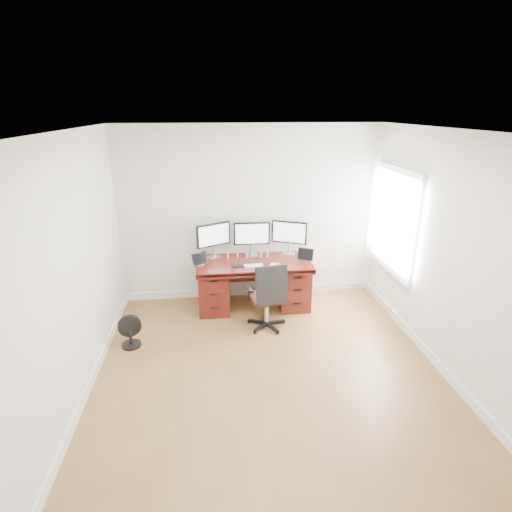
{
  "coord_description": "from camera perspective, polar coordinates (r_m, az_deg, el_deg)",
  "views": [
    {
      "loc": [
        -0.59,
        -3.7,
        2.9
      ],
      "look_at": [
        0.0,
        1.5,
        0.95
      ],
      "focal_mm": 28.0,
      "sensor_mm": 36.0,
      "label": 1
    }
  ],
  "objects": [
    {
      "name": "ground",
      "position": [
        4.74,
        2.15,
        -17.3
      ],
      "size": [
        4.5,
        4.5,
        0.0
      ],
      "primitive_type": "plane",
      "color": "brown",
      "rests_on": "ground"
    },
    {
      "name": "office_chair",
      "position": [
        5.54,
        1.67,
        -7.31
      ],
      "size": [
        0.6,
        0.6,
        0.98
      ],
      "rotation": [
        0.0,
        0.0,
        0.17
      ],
      "color": "black",
      "rests_on": "ground"
    },
    {
      "name": "desk",
      "position": [
        6.1,
        -0.35,
        -3.75
      ],
      "size": [
        1.7,
        0.8,
        0.75
      ],
      "color": "#48130E",
      "rests_on": "ground"
    },
    {
      "name": "figurine_blue",
      "position": [
        6.09,
        1.65,
        0.25
      ],
      "size": [
        0.04,
        0.04,
        0.09
      ],
      "color": "#5B8DEB",
      "rests_on": "desk"
    },
    {
      "name": "figurine_purple",
      "position": [
        6.05,
        -1.35,
        0.13
      ],
      "size": [
        0.04,
        0.04,
        0.09
      ],
      "color": "#975BD9",
      "rests_on": "desk"
    },
    {
      "name": "monitor_center",
      "position": [
        6.08,
        -0.61,
        3.06
      ],
      "size": [
        0.55,
        0.14,
        0.53
      ],
      "rotation": [
        0.0,
        0.0,
        -0.01
      ],
      "color": "silver",
      "rests_on": "desk"
    },
    {
      "name": "tablet_right",
      "position": [
        5.99,
        7.09,
        0.1
      ],
      "size": [
        0.24,
        0.17,
        0.19
      ],
      "rotation": [
        0.0,
        0.0,
        -0.5
      ],
      "color": "silver",
      "rests_on": "desk"
    },
    {
      "name": "figurine_brown",
      "position": [
        6.04,
        -2.67,
        0.08
      ],
      "size": [
        0.04,
        0.04,
        0.09
      ],
      "color": "brown",
      "rests_on": "desk"
    },
    {
      "name": "trackpad",
      "position": [
        5.82,
        2.66,
        -1.22
      ],
      "size": [
        0.15,
        0.15,
        0.01
      ],
      "primitive_type": "cube",
      "rotation": [
        0.0,
        0.0,
        -0.43
      ],
      "color": "silver",
      "rests_on": "desk"
    },
    {
      "name": "monitor_right",
      "position": [
        6.17,
        4.76,
        3.23
      ],
      "size": [
        0.52,
        0.26,
        0.53
      ],
      "rotation": [
        0.0,
        0.0,
        -0.42
      ],
      "color": "silver",
      "rests_on": "desk"
    },
    {
      "name": "drawing_tablet",
      "position": [
        5.78,
        -2.45,
        -1.39
      ],
      "size": [
        0.21,
        0.14,
        0.01
      ],
      "primitive_type": "cube",
      "rotation": [
        0.0,
        0.0,
        0.04
      ],
      "color": "black",
      "rests_on": "desk"
    },
    {
      "name": "figurine_orange",
      "position": [
        6.04,
        -4.05,
        0.03
      ],
      "size": [
        0.04,
        0.04,
        0.09
      ],
      "color": "#EA7B49",
      "rests_on": "desk"
    },
    {
      "name": "figurine_yellow",
      "position": [
        6.08,
        0.72,
        0.22
      ],
      "size": [
        0.04,
        0.04,
        0.09
      ],
      "color": "#D9AC5B",
      "rests_on": "desk"
    },
    {
      "name": "keyboard",
      "position": [
        5.77,
        -0.37,
        -1.37
      ],
      "size": [
        0.28,
        0.15,
        0.01
      ],
      "primitive_type": "cube",
      "rotation": [
        0.0,
        0.0,
        0.11
      ],
      "color": "white",
      "rests_on": "desk"
    },
    {
      "name": "tablet_left",
      "position": [
        5.84,
        -8.05,
        -0.51
      ],
      "size": [
        0.24,
        0.18,
        0.19
      ],
      "rotation": [
        0.0,
        0.0,
        0.56
      ],
      "color": "silver",
      "rests_on": "desk"
    },
    {
      "name": "monitor_left",
      "position": [
        6.05,
        -6.08,
        2.86
      ],
      "size": [
        0.51,
        0.28,
        0.53
      ],
      "rotation": [
        0.0,
        0.0,
        0.47
      ],
      "color": "silver",
      "rests_on": "desk"
    },
    {
      "name": "right_wall",
      "position": [
        4.86,
        26.14,
        -0.31
      ],
      "size": [
        0.1,
        4.5,
        2.7
      ],
      "color": "silver",
      "rests_on": "ground"
    },
    {
      "name": "floor_fan",
      "position": [
        5.45,
        -17.56,
        -10.28
      ],
      "size": [
        0.3,
        0.25,
        0.43
      ],
      "rotation": [
        0.0,
        0.0,
        0.25
      ],
      "color": "black",
      "rests_on": "ground"
    },
    {
      "name": "phone",
      "position": [
        5.91,
        -0.04,
        -0.86
      ],
      "size": [
        0.16,
        0.12,
        0.01
      ],
      "primitive_type": "cube",
      "rotation": [
        0.0,
        0.0,
        0.41
      ],
      "color": "black",
      "rests_on": "desk"
    },
    {
      "name": "back_wall",
      "position": [
        6.18,
        -0.79,
        5.9
      ],
      "size": [
        4.0,
        0.1,
        2.7
      ],
      "primitive_type": "cube",
      "color": "silver",
      "rests_on": "ground"
    }
  ]
}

